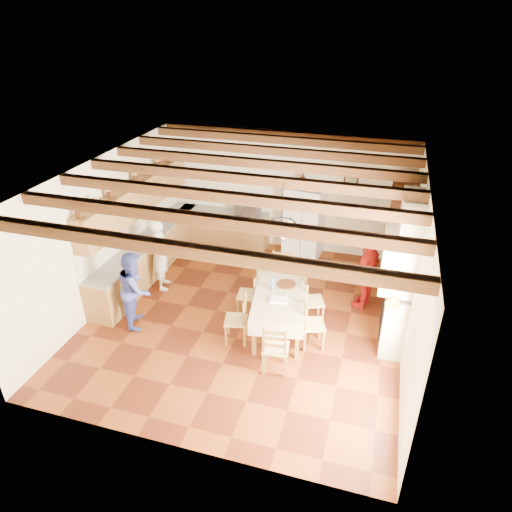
{
  "coord_description": "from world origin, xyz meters",
  "views": [
    {
      "loc": [
        2.29,
        -7.14,
        5.51
      ],
      "look_at": [
        0.1,
        0.3,
        1.25
      ],
      "focal_mm": 32.0,
      "sensor_mm": 36.0,
      "label": 1
    }
  ],
  "objects_px": {
    "chair_left_far": "(248,294)",
    "chair_right_near": "(313,323)",
    "refrigerator": "(304,221)",
    "person_man": "(161,253)",
    "chair_end_near": "(276,347)",
    "person_woman_red": "(367,272)",
    "microwave": "(248,209)",
    "chair_left_near": "(236,319)",
    "person_woman_blue": "(135,289)",
    "chair_end_far": "(280,274)",
    "chair_right_far": "(313,300)",
    "hutch": "(399,232)",
    "dining_table": "(280,297)"
  },
  "relations": [
    {
      "from": "person_woman_red",
      "to": "chair_right_far",
      "type": "bearing_deg",
      "value": -27.43
    },
    {
      "from": "chair_left_far",
      "to": "chair_end_far",
      "type": "distance_m",
      "value": 1.01
    },
    {
      "from": "chair_left_near",
      "to": "chair_left_far",
      "type": "xyz_separation_m",
      "value": [
        -0.04,
        0.86,
        0.0
      ]
    },
    {
      "from": "chair_right_near",
      "to": "person_woman_red",
      "type": "bearing_deg",
      "value": -47.23
    },
    {
      "from": "dining_table",
      "to": "chair_right_near",
      "type": "relative_size",
      "value": 2.06
    },
    {
      "from": "chair_end_near",
      "to": "chair_end_far",
      "type": "height_order",
      "value": "same"
    },
    {
      "from": "person_man",
      "to": "microwave",
      "type": "xyz_separation_m",
      "value": [
        1.24,
        2.39,
        0.22
      ]
    },
    {
      "from": "chair_right_near",
      "to": "chair_end_far",
      "type": "bearing_deg",
      "value": 12.85
    },
    {
      "from": "chair_end_far",
      "to": "person_woman_red",
      "type": "distance_m",
      "value": 1.8
    },
    {
      "from": "refrigerator",
      "to": "person_man",
      "type": "distance_m",
      "value": 3.59
    },
    {
      "from": "refrigerator",
      "to": "chair_end_near",
      "type": "bearing_deg",
      "value": -77.68
    },
    {
      "from": "refrigerator",
      "to": "dining_table",
      "type": "relative_size",
      "value": 0.9
    },
    {
      "from": "chair_right_far",
      "to": "chair_end_far",
      "type": "relative_size",
      "value": 1.0
    },
    {
      "from": "hutch",
      "to": "chair_right_near",
      "type": "distance_m",
      "value": 3.26
    },
    {
      "from": "chair_right_far",
      "to": "microwave",
      "type": "height_order",
      "value": "microwave"
    },
    {
      "from": "dining_table",
      "to": "chair_end_near",
      "type": "height_order",
      "value": "chair_end_near"
    },
    {
      "from": "refrigerator",
      "to": "person_man",
      "type": "xyz_separation_m",
      "value": [
        -2.67,
        -2.4,
        -0.04
      ]
    },
    {
      "from": "hutch",
      "to": "chair_end_far",
      "type": "bearing_deg",
      "value": -146.34
    },
    {
      "from": "person_man",
      "to": "microwave",
      "type": "bearing_deg",
      "value": -46.86
    },
    {
      "from": "refrigerator",
      "to": "person_woman_red",
      "type": "relative_size",
      "value": 1.09
    },
    {
      "from": "chair_right_far",
      "to": "dining_table",
      "type": "bearing_deg",
      "value": 105.11
    },
    {
      "from": "person_man",
      "to": "dining_table",
      "type": "bearing_deg",
      "value": -124.21
    },
    {
      "from": "hutch",
      "to": "chair_right_far",
      "type": "relative_size",
      "value": 2.44
    },
    {
      "from": "chair_left_far",
      "to": "person_man",
      "type": "distance_m",
      "value": 2.19
    },
    {
      "from": "dining_table",
      "to": "chair_end_near",
      "type": "relative_size",
      "value": 2.06
    },
    {
      "from": "chair_end_near",
      "to": "person_woman_red",
      "type": "height_order",
      "value": "person_woman_red"
    },
    {
      "from": "chair_left_near",
      "to": "person_man",
      "type": "distance_m",
      "value": 2.54
    },
    {
      "from": "chair_end_far",
      "to": "chair_right_near",
      "type": "bearing_deg",
      "value": -62.88
    },
    {
      "from": "chair_left_near",
      "to": "microwave",
      "type": "distance_m",
      "value": 3.86
    },
    {
      "from": "dining_table",
      "to": "chair_right_near",
      "type": "bearing_deg",
      "value": -23.78
    },
    {
      "from": "microwave",
      "to": "person_man",
      "type": "bearing_deg",
      "value": -120.55
    },
    {
      "from": "chair_right_far",
      "to": "chair_end_far",
      "type": "height_order",
      "value": "same"
    },
    {
      "from": "chair_left_near",
      "to": "chair_end_far",
      "type": "bearing_deg",
      "value": 154.89
    },
    {
      "from": "chair_left_far",
      "to": "chair_right_near",
      "type": "bearing_deg",
      "value": 60.84
    },
    {
      "from": "chair_right_near",
      "to": "microwave",
      "type": "distance_m",
      "value": 4.17
    },
    {
      "from": "hutch",
      "to": "chair_end_near",
      "type": "height_order",
      "value": "hutch"
    },
    {
      "from": "chair_right_far",
      "to": "person_woman_blue",
      "type": "bearing_deg",
      "value": 85.37
    },
    {
      "from": "chair_end_near",
      "to": "chair_end_far",
      "type": "bearing_deg",
      "value": -83.72
    },
    {
      "from": "chair_right_far",
      "to": "person_woman_red",
      "type": "bearing_deg",
      "value": -70.28
    },
    {
      "from": "chair_left_near",
      "to": "chair_right_far",
      "type": "bearing_deg",
      "value": 116.69
    },
    {
      "from": "chair_end_far",
      "to": "chair_right_far",
      "type": "bearing_deg",
      "value": -48.38
    },
    {
      "from": "microwave",
      "to": "person_woman_red",
      "type": "bearing_deg",
      "value": -34.6
    },
    {
      "from": "refrigerator",
      "to": "person_woman_blue",
      "type": "xyz_separation_m",
      "value": [
        -2.54,
        -3.73,
        -0.11
      ]
    },
    {
      "from": "person_woman_blue",
      "to": "microwave",
      "type": "distance_m",
      "value": 3.89
    },
    {
      "from": "chair_left_near",
      "to": "person_woman_blue",
      "type": "relative_size",
      "value": 0.62
    },
    {
      "from": "dining_table",
      "to": "person_woman_red",
      "type": "xyz_separation_m",
      "value": [
        1.5,
        1.25,
        0.09
      ]
    },
    {
      "from": "refrigerator",
      "to": "person_man",
      "type": "height_order",
      "value": "refrigerator"
    },
    {
      "from": "person_woman_blue",
      "to": "chair_right_near",
      "type": "bearing_deg",
      "value": -106.88
    },
    {
      "from": "chair_right_near",
      "to": "chair_left_far",
      "type": "bearing_deg",
      "value": 47.26
    },
    {
      "from": "chair_left_near",
      "to": "person_woman_red",
      "type": "xyz_separation_m",
      "value": [
        2.18,
        1.83,
        0.34
      ]
    }
  ]
}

